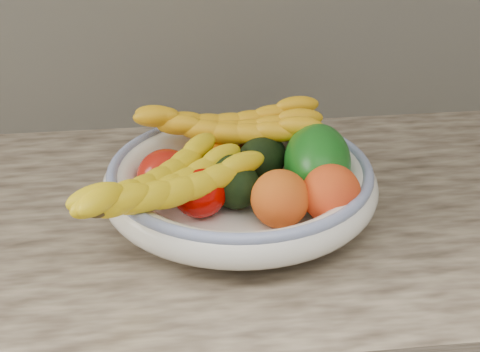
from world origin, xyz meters
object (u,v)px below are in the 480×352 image
green_mango (317,162)px  banana_bunch_front (164,191)px  fruit_bowl (240,183)px  banana_bunch_back (228,131)px

green_mango → banana_bunch_front: green_mango is taller
green_mango → banana_bunch_front: (-0.22, -0.07, 0.01)m
fruit_bowl → banana_bunch_front: (-0.11, -0.07, 0.03)m
green_mango → banana_bunch_back: bearing=146.5°
fruit_bowl → banana_bunch_front: bearing=-147.2°
banana_bunch_back → banana_bunch_front: size_ratio=0.97×
banana_bunch_back → banana_bunch_front: banana_bunch_back is taller
fruit_bowl → banana_bunch_back: size_ratio=1.32×
green_mango → banana_bunch_front: size_ratio=0.47×
banana_bunch_front → banana_bunch_back: bearing=16.9°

